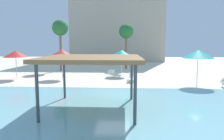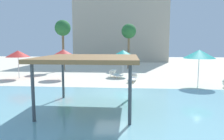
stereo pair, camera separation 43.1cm
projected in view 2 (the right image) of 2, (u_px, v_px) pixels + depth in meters
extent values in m
plane|color=beige|center=(114.00, 93.00, 14.17)|extent=(80.00, 80.00, 0.00)
cube|color=#7AB7C1|center=(104.00, 121.00, 8.98)|extent=(44.00, 13.50, 0.04)
cylinder|color=#42474C|center=(63.00, 78.00, 12.62)|extent=(0.14, 0.14, 2.46)
cylinder|color=#42474C|center=(130.00, 79.00, 12.29)|extent=(0.14, 0.14, 2.46)
cylinder|color=#42474C|center=(33.00, 93.00, 8.71)|extent=(0.14, 0.14, 2.46)
cylinder|color=#42474C|center=(130.00, 95.00, 8.38)|extent=(0.14, 0.14, 2.46)
cube|color=olive|center=(89.00, 58.00, 10.34)|extent=(4.66, 4.66, 0.18)
cylinder|color=silver|center=(123.00, 66.00, 21.79)|extent=(0.06, 0.06, 2.11)
cone|color=teal|center=(123.00, 53.00, 21.63)|extent=(1.91, 1.91, 0.52)
cylinder|color=silver|center=(64.00, 67.00, 20.15)|extent=(0.06, 0.06, 2.20)
cone|color=red|center=(63.00, 52.00, 19.98)|extent=(1.98, 1.98, 0.55)
cylinder|color=silver|center=(198.00, 72.00, 16.33)|extent=(0.06, 0.06, 2.16)
cone|color=teal|center=(199.00, 54.00, 16.16)|extent=(2.38, 2.38, 0.66)
cylinder|color=silver|center=(19.00, 68.00, 20.22)|extent=(0.06, 0.06, 2.03)
cone|color=red|center=(18.00, 54.00, 20.06)|extent=(2.23, 2.23, 0.61)
cylinder|color=white|center=(224.00, 86.00, 15.92)|extent=(0.05, 0.05, 0.22)
cylinder|color=white|center=(134.00, 82.00, 17.72)|extent=(0.05, 0.05, 0.22)
cylinder|color=white|center=(128.00, 82.00, 17.84)|extent=(0.05, 0.05, 0.22)
cylinder|color=white|center=(136.00, 79.00, 19.11)|extent=(0.05, 0.05, 0.22)
cylinder|color=white|center=(131.00, 79.00, 19.22)|extent=(0.05, 0.05, 0.22)
cube|color=white|center=(132.00, 79.00, 18.45)|extent=(0.89, 1.87, 0.10)
cube|color=white|center=(134.00, 74.00, 19.13)|extent=(0.67, 0.60, 0.40)
cylinder|color=white|center=(121.00, 77.00, 20.18)|extent=(0.05, 0.05, 0.22)
cylinder|color=white|center=(116.00, 78.00, 20.00)|extent=(0.05, 0.05, 0.22)
cylinder|color=white|center=(115.00, 75.00, 21.50)|extent=(0.05, 0.05, 0.22)
cylinder|color=white|center=(111.00, 75.00, 21.31)|extent=(0.05, 0.05, 0.22)
cube|color=white|center=(116.00, 75.00, 20.73)|extent=(1.37, 1.87, 0.10)
cube|color=white|center=(113.00, 71.00, 21.37)|extent=(0.77, 0.73, 0.40)
cylinder|color=brown|center=(129.00, 51.00, 27.88)|extent=(0.28, 0.28, 4.55)
sphere|color=#286B33|center=(129.00, 31.00, 27.56)|extent=(1.90, 1.90, 1.90)
cylinder|color=brown|center=(63.00, 51.00, 25.98)|extent=(0.28, 0.28, 4.83)
sphere|color=#286B33|center=(63.00, 28.00, 25.65)|extent=(1.90, 1.90, 1.90)
cube|color=#B2A893|center=(121.00, 17.00, 41.57)|extent=(17.28, 8.30, 17.02)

